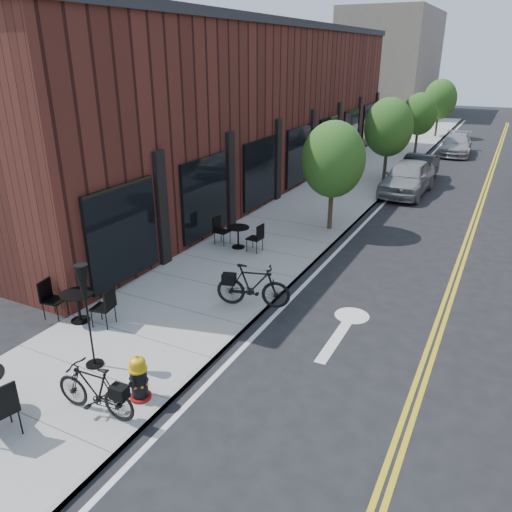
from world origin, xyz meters
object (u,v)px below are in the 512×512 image
Objects in this scene: bicycle_left at (95,390)px; bistro_set_c at (238,234)px; bistro_set_b at (78,303)px; patio_umbrella at (85,295)px; parked_car_a at (408,177)px; fire_hydrant at (139,378)px; parked_car_c at (456,144)px; parked_car_b at (418,169)px; bicycle_right at (253,286)px.

bistro_set_c is (-1.70, 8.18, -0.03)m from bicycle_left.
bistro_set_b is (-2.70, 2.28, -0.01)m from bicycle_left.
bicycle_left is 3.53m from bistro_set_b.
parked_car_a is (2.80, 16.83, -0.95)m from patio_umbrella.
fire_hydrant is at bearing -14.84° from patio_umbrella.
parked_car_c is at bearing 82.91° from bistro_set_c.
parked_car_b is at bearing 172.02° from bicycle_left.
patio_umbrella reaches higher than bicycle_right.
fire_hydrant is 17.27m from parked_car_a.
patio_umbrella is at bearing 139.41° from bicycle_right.
patio_umbrella is 17.08m from parked_car_a.
bicycle_left is 0.42× the size of parked_car_b.
parked_car_b is 0.90× the size of parked_car_c.
bistro_set_b is 18.68m from parked_car_b.
fire_hydrant is 3.50m from bistro_set_b.
patio_umbrella reaches higher than parked_car_a.
bicycle_left reaches higher than bistro_set_c.
patio_umbrella reaches higher than bicycle_left.
bistro_set_b is (-3.30, -2.54, -0.08)m from bicycle_right.
parked_car_c is (5.20, 26.63, 0.04)m from bistro_set_b.
parked_car_a is at bearing 71.96° from fire_hydrant.
bicycle_right is at bearing -92.49° from parked_car_a.
bistro_set_c is 7.22m from patio_umbrella.
parked_car_b is at bearing -98.45° from parked_car_c.
bicycle_left is 20.51m from parked_car_b.
parked_car_a reaches higher than bicycle_right.
bistro_set_b is (-3.11, 1.60, 0.05)m from fire_hydrant.
bistro_set_b is 0.40× the size of parked_car_a.
bicycle_right reaches higher than bicycle_left.
bicycle_left is at bearing -92.55° from parked_car_b.
parked_car_c reaches higher than bistro_set_b.
fire_hydrant is 0.41× the size of patio_umbrella.
fire_hydrant is at bearing -97.30° from parked_car_c.
parked_car_c is at bearing -20.64° from bicycle_right.
bicycle_right reaches higher than bistro_set_c.
bicycle_right is 0.84× the size of patio_umbrella.
fire_hydrant is 1.94m from patio_umbrella.
bistro_set_b reaches higher than bistro_set_c.
parked_car_b is (1.10, 15.62, -0.03)m from bicycle_right.
patio_umbrella reaches higher than fire_hydrant.
bicycle_left is at bearing -44.32° from patio_umbrella.
bistro_set_c is at bearing -171.49° from bicycle_left.
bicycle_right is 13.13m from parked_car_a.
parked_car_b is at bearing 92.31° from parked_car_a.
parked_car_c is at bearing 82.63° from patio_umbrella.
parked_car_b is at bearing 81.77° from patio_umbrella.
fire_hydrant is 0.50× the size of bistro_set_b.
parked_car_c is at bearing 86.81° from parked_car_b.
bistro_set_c is at bearing 18.16° from bicycle_right.
bicycle_left is at bearing -93.11° from parked_car_a.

